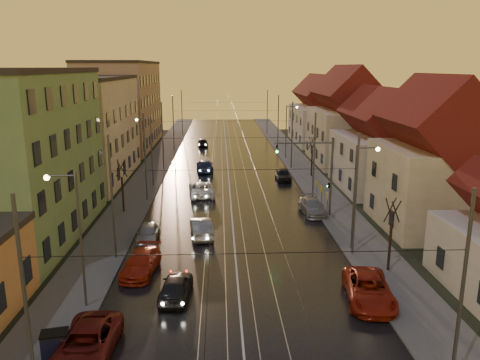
{
  "coord_description": "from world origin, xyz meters",
  "views": [
    {
      "loc": [
        -1.04,
        -22.72,
        13.47
      ],
      "look_at": [
        0.79,
        19.32,
        3.25
      ],
      "focal_mm": 35.0,
      "sensor_mm": 36.0,
      "label": 1
    }
  ],
  "objects": [
    {
      "name": "bare_tree_0",
      "position": [
        -10.2,
        20.0,
        2.49
      ],
      "size": [
        1.09,
        1.09,
        5.11
      ],
      "color": "black",
      "rests_on": "ground"
    },
    {
      "name": "sidewalk_left",
      "position": [
        -10.0,
        40.0,
        0.07
      ],
      "size": [
        4.0,
        120.0,
        0.15
      ],
      "primitive_type": "cube",
      "color": "#4C4C4C",
      "rests_on": "ground"
    },
    {
      "name": "tram_rail_1",
      "position": [
        -0.77,
        40.0,
        0.06
      ],
      "size": [
        0.06,
        120.0,
        0.03
      ],
      "primitive_type": "cube",
      "color": "gray",
      "rests_on": "road"
    },
    {
      "name": "tram_rail_3",
      "position": [
        2.2,
        40.0,
        0.06
      ],
      "size": [
        0.06,
        120.0,
        0.03
      ],
      "primitive_type": "cube",
      "color": "gray",
      "rests_on": "road"
    },
    {
      "name": "bare_tree_2",
      "position": [
        10.4,
        34.0,
        2.49
      ],
      "size": [
        1.09,
        1.09,
        5.11
      ],
      "color": "black",
      "rests_on": "ground"
    },
    {
      "name": "house_right_4",
      "position": [
        17.0,
        61.0,
        5.05
      ],
      "size": [
        9.18,
        16.32,
        10.0
      ],
      "color": "beige",
      "rests_on": "ground"
    },
    {
      "name": "house_right_2",
      "position": [
        17.0,
        28.0,
        4.64
      ],
      "size": [
        9.18,
        12.24,
        9.2
      ],
      "color": "beige",
      "rests_on": "ground"
    },
    {
      "name": "catenary_pole_l_4",
      "position": [
        -8.6,
        54.0,
        4.5
      ],
      "size": [
        0.16,
        0.16,
        9.0
      ],
      "primitive_type": "cylinder",
      "color": "#595B60",
      "rests_on": "ground"
    },
    {
      "name": "catenary_pole_l_2",
      "position": [
        -8.6,
        24.0,
        4.5
      ],
      "size": [
        0.16,
        0.16,
        9.0
      ],
      "primitive_type": "cylinder",
      "color": "#595B60",
      "rests_on": "ground"
    },
    {
      "name": "parked_right_0",
      "position": [
        7.6,
        2.04,
        0.77
      ],
      "size": [
        3.25,
        5.81,
        1.53
      ],
      "primitive_type": "imported",
      "rotation": [
        0.0,
        0.0,
        -0.13
      ],
      "color": "#A02110",
      "rests_on": "ground"
    },
    {
      "name": "driving_car_0",
      "position": [
        -3.76,
        3.02,
        0.72
      ],
      "size": [
        2.02,
        4.34,
        1.44
      ],
      "primitive_type": "imported",
      "rotation": [
        0.0,
        0.0,
        3.06
      ],
      "color": "black",
      "rests_on": "ground"
    },
    {
      "name": "driving_car_1",
      "position": [
        -2.62,
        13.35,
        0.76
      ],
      "size": [
        2.19,
        4.79,
        1.52
      ],
      "primitive_type": "imported",
      "rotation": [
        0.0,
        0.0,
        3.27
      ],
      "color": "gray",
      "rests_on": "ground"
    },
    {
      "name": "catenary_pole_r_0",
      "position": [
        8.6,
        -6.0,
        4.5
      ],
      "size": [
        0.16,
        0.16,
        9.0
      ],
      "primitive_type": "cylinder",
      "color": "#595B60",
      "rests_on": "ground"
    },
    {
      "name": "catenary_pole_l_3",
      "position": [
        -8.6,
        39.0,
        4.5
      ],
      "size": [
        0.16,
        0.16,
        9.0
      ],
      "primitive_type": "cylinder",
      "color": "#595B60",
      "rests_on": "ground"
    },
    {
      "name": "street_lamp_1",
      "position": [
        9.1,
        10.0,
        4.89
      ],
      "size": [
        1.75,
        0.32,
        8.0
      ],
      "color": "#595B60",
      "rests_on": "ground"
    },
    {
      "name": "ground",
      "position": [
        0.0,
        0.0,
        0.0
      ],
      "size": [
        160.0,
        160.0,
        0.0
      ],
      "primitive_type": "plane",
      "color": "black",
      "rests_on": "ground"
    },
    {
      "name": "apartment_left_3",
      "position": [
        -17.5,
        58.0,
        7.0
      ],
      "size": [
        10.0,
        24.0,
        14.0
      ],
      "primitive_type": "cube",
      "color": "#9B7E64",
      "rests_on": "ground"
    },
    {
      "name": "catenary_pole_r_3",
      "position": [
        8.6,
        39.0,
        4.5
      ],
      "size": [
        0.16,
        0.16,
        9.0
      ],
      "primitive_type": "cylinder",
      "color": "#595B60",
      "rests_on": "ground"
    },
    {
      "name": "dumpster",
      "position": [
        -8.94,
        -2.71,
        0.7
      ],
      "size": [
        1.34,
        1.03,
        1.1
      ],
      "primitive_type": "cube",
      "rotation": [
        0.0,
        0.0,
        0.2
      ],
      "color": "black",
      "rests_on": "sidewalk_left"
    },
    {
      "name": "driving_car_2",
      "position": [
        -3.05,
        25.72,
        0.76
      ],
      "size": [
        3.09,
        5.69,
        1.51
      ],
      "primitive_type": "imported",
      "rotation": [
        0.0,
        0.0,
        3.25
      ],
      "color": "white",
      "rests_on": "ground"
    },
    {
      "name": "street_lamp_0",
      "position": [
        -9.1,
        2.0,
        4.89
      ],
      "size": [
        1.75,
        0.32,
        8.0
      ],
      "color": "#595B60",
      "rests_on": "ground"
    },
    {
      "name": "sidewalk_right",
      "position": [
        10.0,
        40.0,
        0.07
      ],
      "size": [
        4.0,
        120.0,
        0.15
      ],
      "primitive_type": "cube",
      "color": "#4C4C4C",
      "rests_on": "ground"
    },
    {
      "name": "parked_left_2",
      "position": [
        -6.4,
        6.59,
        0.7
      ],
      "size": [
        2.52,
        5.03,
        1.4
      ],
      "primitive_type": "imported",
      "rotation": [
        0.0,
        0.0,
        -0.12
      ],
      "color": "#A92610",
      "rests_on": "ground"
    },
    {
      "name": "driving_car_3",
      "position": [
        -3.07,
        37.78,
        0.76
      ],
      "size": [
        2.48,
        5.36,
        1.52
      ],
      "primitive_type": "imported",
      "rotation": [
        0.0,
        0.0,
        3.21
      ],
      "color": "navy",
      "rests_on": "ground"
    },
    {
      "name": "catenary_pole_r_5",
      "position": [
        8.6,
        72.0,
        4.5
      ],
      "size": [
        0.16,
        0.16,
        9.0
      ],
      "primitive_type": "cylinder",
      "color": "#595B60",
      "rests_on": "ground"
    },
    {
      "name": "house_right_1",
      "position": [
        17.0,
        15.0,
        5.45
      ],
      "size": [
        8.67,
        10.2,
        10.8
      ],
      "color": "#B9AD8E",
      "rests_on": "ground"
    },
    {
      "name": "road",
      "position": [
        0.0,
        40.0,
        0.02
      ],
      "size": [
        16.0,
        120.0,
        0.04
      ],
      "primitive_type": "cube",
      "color": "black",
      "rests_on": "ground"
    },
    {
      "name": "parked_left_1",
      "position": [
        -7.43,
        -2.86,
        0.76
      ],
      "size": [
        2.65,
        5.5,
        1.51
      ],
      "primitive_type": "imported",
      "rotation": [
        0.0,
        0.0,
        -0.03
      ],
      "color": "#5F1210",
      "rests_on": "ground"
    },
    {
      "name": "parked_right_2",
      "position": [
        6.58,
        32.28,
        0.72
      ],
      "size": [
        1.71,
        4.26,
        1.45
      ],
      "primitive_type": "imported",
      "rotation": [
        0.0,
        0.0,
        -0.0
      ],
      "color": "black",
      "rests_on": "ground"
    },
    {
      "name": "street_lamp_3",
      "position": [
        9.1,
        46.0,
        4.89
      ],
      "size": [
        1.75,
        0.32,
        8.0
      ],
      "color": "#595B60",
      "rests_on": "ground"
    },
    {
      "name": "apartment_left_2",
      "position": [
        -17.5,
        34.0,
        6.0
      ],
      "size": [
        10.0,
        20.0,
        12.0
      ],
      "primitive_type": "cube",
      "color": "#BBA990",
      "rests_on": "ground"
    },
    {
      "name": "bare_tree_1",
      "position": [
        10.2,
        6.0,
        2.49
      ],
      "size": [
        1.09,
        1.09,
        5.11
      ],
      "color": "black",
      "rests_on": "ground"
    },
    {
      "name": "catenary_pole_r_1",
      "position": [
        8.6,
        9.0,
        4.5
      ],
      "size": [
        0.16,
        0.16,
        9.0
      ],
      "primitive_type": "cylinder",
      "color": "#595B60",
      "rests_on": "ground"
    },
    {
      "name": "traffic_light_mast",
      "position": [
        7.99,
        18.0,
        4.6
      ],
      "size": [
        5.3,
        0.32,
        7.2
      ],
      "color": "#595B60",
      "rests_on": "ground"
    },
    {
      "name": "house_right_3",
      "position": [
        17.0,
        43.0,
        5.8
      ],
      "size": [
        9.18,
        14.28,
        11.5
      ],
      "color": "#B9AD8E",
      "rests_on": "ground"
    },
    {
      "name": "parked_left_3",
      "position": [
        -6.81,
        12.47,
        0.68
      ],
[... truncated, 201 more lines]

